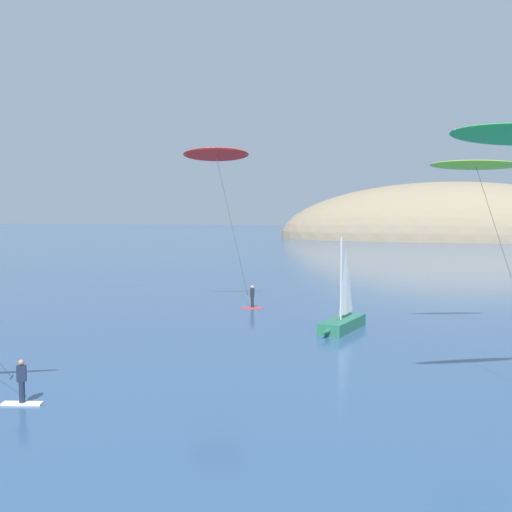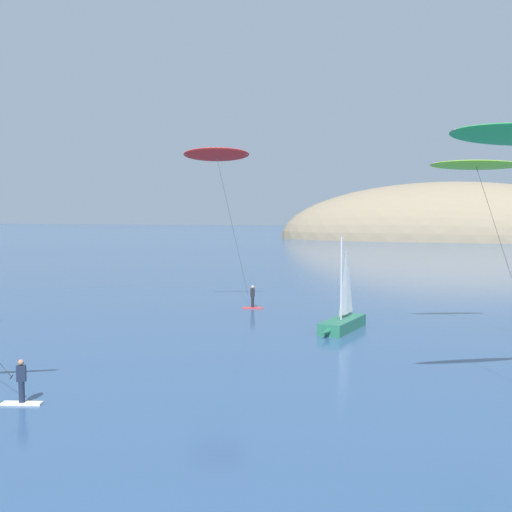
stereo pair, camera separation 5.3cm
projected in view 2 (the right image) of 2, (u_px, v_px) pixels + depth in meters
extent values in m
ellipsoid|color=#6B6656|center=(493.00, 239.00, 164.79)|extent=(82.47, 39.91, 25.18)
ellipsoid|color=#7A705B|center=(489.00, 239.00, 164.39)|extent=(61.53, 45.30, 13.83)
ellipsoid|color=#84755B|center=(450.00, 240.00, 161.48)|extent=(87.07, 37.41, 29.09)
cube|color=#23664C|center=(342.00, 324.00, 38.96)|extent=(2.36, 4.99, 0.70)
cone|color=#23664C|center=(328.00, 331.00, 36.83)|extent=(1.10, 2.25, 0.67)
cylinder|color=#B2B2B7|center=(341.00, 278.00, 38.49)|extent=(0.12, 0.12, 5.00)
pyramid|color=white|center=(346.00, 280.00, 39.30)|extent=(0.45, 1.78, 4.25)
cylinder|color=#A5A5AD|center=(346.00, 313.00, 39.44)|extent=(0.45, 1.78, 0.08)
cube|color=red|center=(253.00, 308.00, 47.72)|extent=(1.55, 0.71, 0.08)
cylinder|color=black|center=(253.00, 302.00, 47.69)|extent=(0.22, 0.22, 0.80)
cube|color=black|center=(253.00, 293.00, 47.64)|extent=(0.38, 0.29, 0.60)
sphere|color=tan|center=(253.00, 287.00, 47.61)|extent=(0.22, 0.22, 0.22)
cylinder|color=black|center=(248.00, 294.00, 47.64)|extent=(0.19, 0.54, 0.04)
ellipsoid|color=red|center=(216.00, 154.00, 46.90)|extent=(4.97, 2.51, 1.07)
cylinder|color=#23D6DB|center=(216.00, 154.00, 46.90)|extent=(4.45, 1.41, 0.16)
cylinder|color=#333338|center=(232.00, 225.00, 47.28)|extent=(2.24, 0.66, 10.22)
ellipsoid|color=#8CD12D|center=(476.00, 165.00, 35.95)|extent=(5.41, 2.83, 0.65)
cylinder|color=#722DD1|center=(476.00, 164.00, 35.94)|extent=(4.84, 1.81, 0.16)
cylinder|color=#333338|center=(501.00, 244.00, 36.35)|extent=(2.93, 1.04, 8.67)
cube|color=silver|center=(22.00, 403.00, 24.04)|extent=(1.55, 0.73, 0.08)
cylinder|color=#192338|center=(22.00, 392.00, 24.01)|extent=(0.22, 0.22, 0.80)
cube|color=#192338|center=(21.00, 373.00, 23.96)|extent=(0.39, 0.33, 0.60)
sphere|color=#9E7051|center=(21.00, 362.00, 23.93)|extent=(0.22, 0.22, 0.22)
cylinder|color=black|center=(11.00, 377.00, 23.90)|extent=(0.28, 0.51, 0.04)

